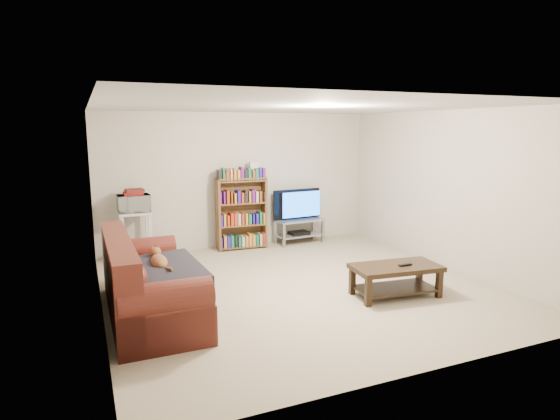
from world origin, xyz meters
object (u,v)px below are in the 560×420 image
sofa (144,288)px  bookshelf (242,212)px  tv_stand (299,227)px  coffee_table (396,275)px

sofa → bookshelf: (1.99, 2.46, 0.33)m
tv_stand → bookshelf: (-1.12, 0.02, 0.35)m
sofa → bookshelf: 3.18m
sofa → bookshelf: bookshelf is taller
tv_stand → bookshelf: bearing=174.4°
sofa → coffee_table: size_ratio=1.86×
bookshelf → coffee_table: bearing=-68.2°
coffee_table → tv_stand: tv_stand is taller
coffee_table → bookshelf: size_ratio=0.92×
sofa → tv_stand: (3.11, 2.44, -0.02)m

